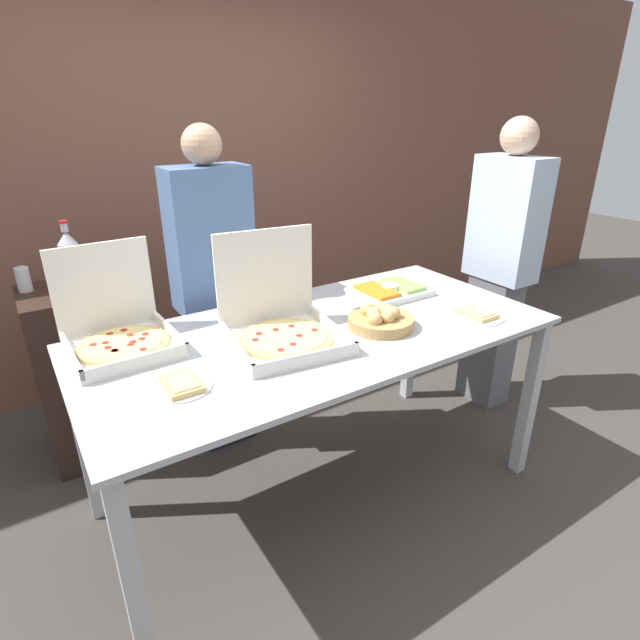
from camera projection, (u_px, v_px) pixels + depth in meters
ground_plane at (320, 490)px, 2.55m from camera, size 16.00×16.00×0.00m
brick_wall_behind at (181, 172)px, 3.31m from camera, size 10.00×0.06×2.80m
buffet_table at (320, 351)px, 2.24m from camera, size 2.06×0.98×0.90m
pizza_box_near_left at (281, 323)px, 2.08m from camera, size 0.49×0.51×0.44m
pizza_box_near_right at (119, 330)px, 2.02m from camera, size 0.42×0.43×0.40m
paper_plate_front_center at (181, 385)px, 1.75m from camera, size 0.21×0.21×0.03m
paper_plate_front_left at (477, 314)px, 2.34m from camera, size 0.25×0.25×0.03m
veggie_tray at (390, 291)px, 2.60m from camera, size 0.39×0.29×0.05m
bread_basket at (381, 319)px, 2.22m from camera, size 0.29×0.29×0.10m
sideboard_podium at (95, 370)px, 2.73m from camera, size 0.57×0.45×0.96m
soda_bottle at (71, 261)px, 2.44m from camera, size 0.09×0.09×0.35m
soda_can_silver at (23, 279)px, 2.46m from camera, size 0.07×0.07×0.12m
soda_can_colored at (57, 288)px, 2.34m from camera, size 0.07×0.07×0.12m
person_guest_cap at (215, 292)px, 2.62m from camera, size 0.40×0.22×1.74m
person_guest_plaid at (500, 265)px, 3.01m from camera, size 0.22×0.40×1.76m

